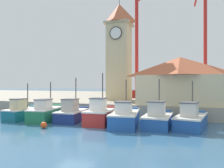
# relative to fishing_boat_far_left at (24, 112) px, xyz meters

# --- Properties ---
(ground_plane) EXTENTS (300.00, 300.00, 0.00)m
(ground_plane) POSITION_rel_fishing_boat_far_left_xyz_m (7.73, -3.59, -0.71)
(ground_plane) COLOR #386689
(quay_wharf) EXTENTS (120.00, 40.00, 1.33)m
(quay_wharf) POSITION_rel_fishing_boat_far_left_xyz_m (7.73, 24.21, -0.05)
(quay_wharf) COLOR #A89E89
(quay_wharf) RESTS_ON ground
(fishing_boat_far_left) EXTENTS (1.96, 4.16, 3.56)m
(fishing_boat_far_left) POSITION_rel_fishing_boat_far_left_xyz_m (0.00, 0.00, 0.00)
(fishing_boat_far_left) COLOR #196B7F
(fishing_boat_far_left) RESTS_ON ground
(fishing_boat_left_outer) EXTENTS (2.72, 5.29, 3.70)m
(fishing_boat_left_outer) POSITION_rel_fishing_boat_far_left_xyz_m (2.53, 0.39, 0.03)
(fishing_boat_left_outer) COLOR #237A4C
(fishing_boat_left_outer) RESTS_ON ground
(fishing_boat_left_inner) EXTENTS (2.54, 4.82, 4.10)m
(fishing_boat_left_inner) POSITION_rel_fishing_boat_far_left_xyz_m (5.09, 0.86, -0.01)
(fishing_boat_left_inner) COLOR navy
(fishing_boat_left_inner) RESTS_ON ground
(fishing_boat_mid_left) EXTENTS (2.32, 4.30, 4.49)m
(fishing_boat_mid_left) POSITION_rel_fishing_boat_far_left_xyz_m (8.12, 0.34, 0.08)
(fishing_boat_mid_left) COLOR #AD2823
(fishing_boat_mid_left) RESTS_ON ground
(fishing_boat_center) EXTENTS (2.84, 5.39, 3.87)m
(fishing_boat_center) POSITION_rel_fishing_boat_far_left_xyz_m (10.45, 0.02, 0.03)
(fishing_boat_center) COLOR #2356A8
(fishing_boat_center) RESTS_ON ground
(fishing_boat_mid_right) EXTENTS (2.20, 4.51, 3.90)m
(fishing_boat_mid_right) POSITION_rel_fishing_boat_far_left_xyz_m (13.11, 0.40, -0.01)
(fishing_boat_mid_right) COLOR #2356A8
(fishing_boat_mid_right) RESTS_ON ground
(fishing_boat_right_inner) EXTENTS (2.76, 5.18, 3.75)m
(fishing_boat_right_inner) POSITION_rel_fishing_boat_far_left_xyz_m (15.62, 0.96, -0.02)
(fishing_boat_right_inner) COLOR #2356A8
(fishing_boat_right_inner) RESTS_ON ground
(clock_tower) EXTENTS (3.37, 3.37, 14.73)m
(clock_tower) POSITION_rel_fishing_boat_far_left_xyz_m (6.47, 10.93, 7.59)
(clock_tower) COLOR beige
(clock_tower) RESTS_ON quay_wharf
(warehouse_right) EXTENTS (8.94, 7.25, 5.18)m
(warehouse_right) POSITION_rel_fishing_boat_far_left_xyz_m (14.51, 8.03, 3.27)
(warehouse_right) COLOR beige
(warehouse_right) RESTS_ON quay_wharf
(port_crane_near) EXTENTS (2.61, 10.33, 22.64)m
(port_crane_near) POSITION_rel_fishing_boat_far_left_xyz_m (17.89, 21.22, 9.25)
(port_crane_near) COLOR maroon
(port_crane_near) RESTS_ON quay_wharf
(port_crane_far) EXTENTS (2.25, 8.66, 21.70)m
(port_crane_far) POSITION_rel_fishing_boat_far_left_xyz_m (7.58, 16.69, 9.05)
(port_crane_far) COLOR maroon
(port_crane_far) RESTS_ON quay_wharf
(mooring_buoy) EXTENTS (0.50, 0.50, 0.50)m
(mooring_buoy) POSITION_rel_fishing_boat_far_left_xyz_m (4.67, -3.03, -0.46)
(mooring_buoy) COLOR #E54C19
(mooring_buoy) RESTS_ON ground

